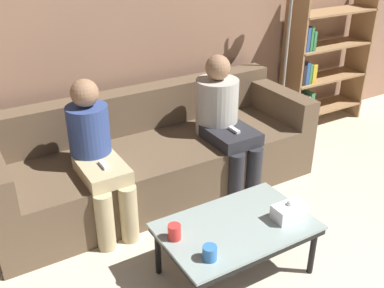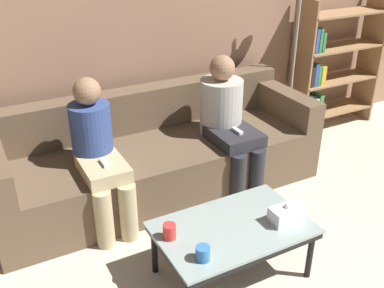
{
  "view_description": "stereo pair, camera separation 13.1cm",
  "coord_description": "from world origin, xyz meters",
  "views": [
    {
      "loc": [
        -1.42,
        0.11,
        2.11
      ],
      "look_at": [
        0.0,
        2.5,
        0.7
      ],
      "focal_mm": 42.0,
      "sensor_mm": 36.0,
      "label": 1
    },
    {
      "loc": [
        -1.31,
        0.05,
        2.11
      ],
      "look_at": [
        0.0,
        2.5,
        0.7
      ],
      "focal_mm": 42.0,
      "sensor_mm": 36.0,
      "label": 2
    }
  ],
  "objects": [
    {
      "name": "coffee_table",
      "position": [
        -0.02,
        1.93,
        0.34
      ],
      "size": [
        0.96,
        0.61,
        0.38
      ],
      "color": "#8C9E99",
      "rests_on": "ground_plane"
    },
    {
      "name": "seated_person_left_end",
      "position": [
        -0.56,
        2.91,
        0.6
      ],
      "size": [
        0.31,
        0.65,
        1.11
      ],
      "color": "tan",
      "rests_on": "ground_plane"
    },
    {
      "name": "wall_back",
      "position": [
        0.0,
        3.67,
        1.3
      ],
      "size": [
        12.0,
        0.06,
        2.6
      ],
      "color": "#9E755B",
      "rests_on": "ground_plane"
    },
    {
      "name": "cup_near_right",
      "position": [
        -0.33,
        1.75,
        0.43
      ],
      "size": [
        0.08,
        0.08,
        0.09
      ],
      "color": "#3372BF",
      "rests_on": "coffee_table"
    },
    {
      "name": "cup_near_left",
      "position": [
        -0.42,
        2.01,
        0.43
      ],
      "size": [
        0.08,
        0.08,
        0.1
      ],
      "color": "red",
      "rests_on": "coffee_table"
    },
    {
      "name": "couch",
      "position": [
        0.0,
        3.13,
        0.3
      ],
      "size": [
        2.7,
        0.93,
        0.81
      ],
      "color": "brown",
      "rests_on": "ground_plane"
    },
    {
      "name": "standing_lamp",
      "position": [
        1.55,
        3.3,
        1.13
      ],
      "size": [
        0.31,
        0.26,
        1.84
      ],
      "color": "gray",
      "rests_on": "ground_plane"
    },
    {
      "name": "seated_person_mid_left",
      "position": [
        0.56,
        2.93,
        0.61
      ],
      "size": [
        0.36,
        0.68,
        1.12
      ],
      "color": "#28282D",
      "rests_on": "ground_plane"
    },
    {
      "name": "tissue_box",
      "position": [
        0.31,
        1.82,
        0.44
      ],
      "size": [
        0.22,
        0.12,
        0.13
      ],
      "color": "white",
      "rests_on": "coffee_table"
    },
    {
      "name": "bookshelf",
      "position": [
        2.14,
        3.44,
        0.67
      ],
      "size": [
        1.01,
        0.32,
        1.41
      ],
      "color": "#9E754C",
      "rests_on": "ground_plane"
    }
  ]
}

